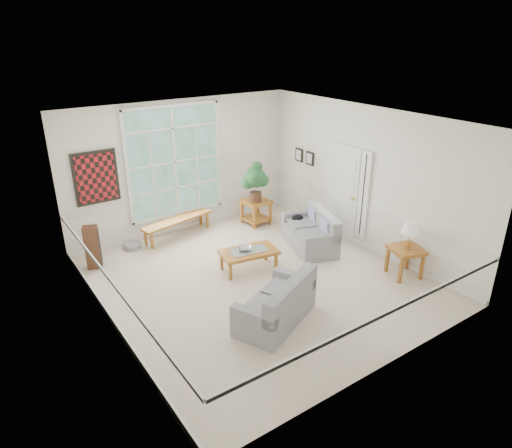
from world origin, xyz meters
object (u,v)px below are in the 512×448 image
Objects in this scene: loveseat_right at (310,230)px; loveseat_front at (275,300)px; end_table at (256,212)px; coffee_table at (249,260)px; side_table at (405,262)px.

loveseat_front is at bearing -122.71° from loveseat_right.
coffee_table is at bearing -128.17° from end_table.
loveseat_right reaches higher than loveseat_front.
loveseat_right is at bearing 13.37° from coffee_table.
loveseat_front is at bearing -120.24° from end_table.
coffee_table is 2.31m from end_table.
loveseat_right is 1.66m from coffee_table.
loveseat_right is 2.57× the size of side_table.
side_table is at bearing -29.13° from coffee_table.
loveseat_front is (-2.25, -1.77, -0.01)m from loveseat_right.
loveseat_front is 2.44× the size of end_table.
end_table is 3.80m from side_table.
side_table is at bearing -76.31° from end_table.
loveseat_front is 2.94m from side_table.
coffee_table is at bearing -157.29° from loveseat_right.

